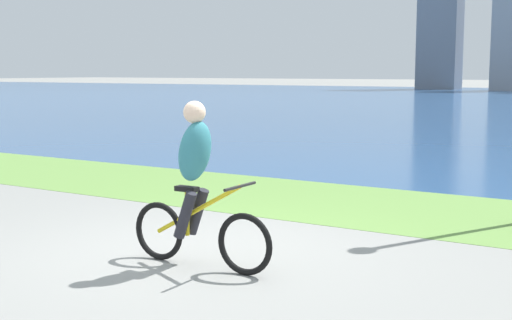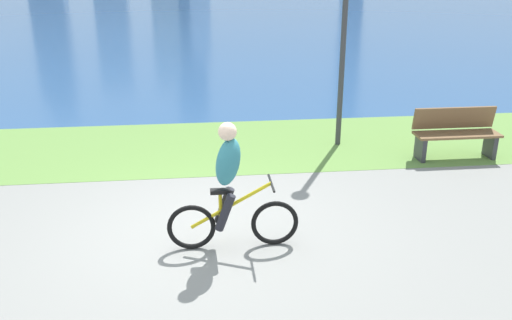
# 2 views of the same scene
# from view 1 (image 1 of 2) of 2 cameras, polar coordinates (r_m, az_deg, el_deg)

# --- Properties ---
(ground_plane) EXTENTS (300.00, 300.00, 0.00)m
(ground_plane) POSITION_cam_1_polar(r_m,az_deg,el_deg) (7.51, -5.17, -7.58)
(ground_plane) COLOR gray
(grass_strip_bayside) EXTENTS (120.00, 3.03, 0.01)m
(grass_strip_bayside) POSITION_cam_1_polar(r_m,az_deg,el_deg) (10.38, 6.21, -3.40)
(grass_strip_bayside) COLOR #6B9947
(grass_strip_bayside) RESTS_ON ground
(cyclist_lead) EXTENTS (1.64, 0.52, 1.64)m
(cyclist_lead) POSITION_cam_1_polar(r_m,az_deg,el_deg) (6.81, -4.92, -2.00)
(cyclist_lead) COLOR black
(cyclist_lead) RESTS_ON ground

